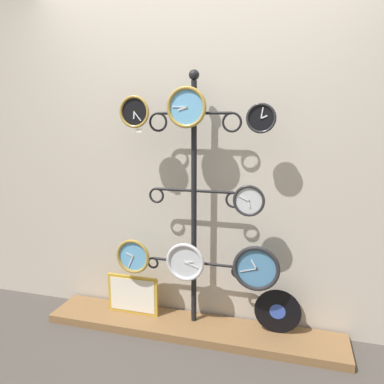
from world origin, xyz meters
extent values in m
plane|color=#47423D|center=(0.00, 0.00, 0.00)|extent=(12.00, 12.00, 0.00)
cube|color=#BCB2A3|center=(0.00, 0.57, 1.40)|extent=(4.40, 0.04, 2.80)
cube|color=brown|center=(0.00, 0.35, 0.03)|extent=(2.20, 0.36, 0.06)
cylinder|color=black|center=(0.00, 0.41, 0.01)|extent=(0.44, 0.44, 0.02)
cylinder|color=black|center=(0.00, 0.41, 0.91)|extent=(0.04, 0.04, 1.78)
sphere|color=black|center=(0.00, 0.41, 1.84)|extent=(0.07, 0.07, 0.07)
cylinder|color=black|center=(-0.13, 0.41, 1.59)|extent=(0.26, 0.02, 0.02)
torus|color=black|center=(-0.26, 0.41, 1.53)|extent=(0.14, 0.02, 0.14)
cylinder|color=black|center=(0.13, 0.41, 1.59)|extent=(0.26, 0.02, 0.02)
torus|color=black|center=(0.26, 0.41, 1.53)|extent=(0.14, 0.02, 0.14)
cylinder|color=black|center=(-0.14, 0.41, 1.05)|extent=(0.28, 0.02, 0.02)
torus|color=black|center=(-0.28, 0.41, 1.00)|extent=(0.12, 0.02, 0.12)
cylinder|color=black|center=(0.14, 0.41, 1.05)|extent=(0.28, 0.02, 0.02)
torus|color=black|center=(0.28, 0.41, 1.00)|extent=(0.12, 0.02, 0.12)
cylinder|color=black|center=(-0.16, 0.41, 0.52)|extent=(0.32, 0.02, 0.02)
torus|color=black|center=(-0.32, 0.41, 0.48)|extent=(0.09, 0.02, 0.09)
cylinder|color=black|center=(0.16, 0.41, 0.52)|extent=(0.32, 0.02, 0.02)
torus|color=black|center=(0.32, 0.41, 0.48)|extent=(0.09, 0.02, 0.09)
cylinder|color=black|center=(-0.39, 0.32, 1.60)|extent=(0.20, 0.02, 0.20)
torus|color=#A58438|center=(-0.39, 0.31, 1.60)|extent=(0.22, 0.02, 0.22)
cylinder|color=#A58438|center=(-0.39, 0.31, 1.60)|extent=(0.01, 0.01, 0.01)
cube|color=silver|center=(-0.39, 0.30, 1.57)|extent=(0.01, 0.00, 0.05)
cube|color=silver|center=(-0.37, 0.30, 1.57)|extent=(0.05, 0.00, 0.06)
cylinder|color=#60A8DB|center=(-0.03, 0.33, 1.62)|extent=(0.25, 0.02, 0.25)
torus|color=#A58438|center=(-0.03, 0.32, 1.62)|extent=(0.27, 0.02, 0.27)
cylinder|color=#A58438|center=(-0.03, 0.32, 1.62)|extent=(0.01, 0.01, 0.01)
cube|color=silver|center=(-0.06, 0.32, 1.62)|extent=(0.06, 0.00, 0.03)
cube|color=silver|center=(-0.08, 0.32, 1.63)|extent=(0.10, 0.00, 0.01)
cylinder|color=black|center=(0.46, 0.34, 1.55)|extent=(0.17, 0.02, 0.17)
torus|color=#262628|center=(0.46, 0.33, 1.55)|extent=(0.19, 0.02, 0.19)
cylinder|color=#262628|center=(0.46, 0.33, 1.55)|extent=(0.01, 0.01, 0.01)
cube|color=silver|center=(0.48, 0.33, 1.56)|extent=(0.04, 0.00, 0.02)
cube|color=silver|center=(0.46, 0.33, 1.59)|extent=(0.02, 0.00, 0.07)
cylinder|color=silver|center=(0.40, 0.33, 1.02)|extent=(0.19, 0.02, 0.19)
torus|color=#262628|center=(0.40, 0.32, 1.02)|extent=(0.21, 0.02, 0.21)
cylinder|color=#262628|center=(0.40, 0.32, 1.02)|extent=(0.01, 0.01, 0.01)
cube|color=silver|center=(0.40, 0.32, 1.00)|extent=(0.02, 0.00, 0.05)
cube|color=silver|center=(0.36, 0.32, 1.04)|extent=(0.07, 0.00, 0.04)
cylinder|color=#60A8DB|center=(-0.44, 0.33, 0.56)|extent=(0.24, 0.02, 0.24)
torus|color=#A58438|center=(-0.44, 0.31, 0.56)|extent=(0.26, 0.02, 0.26)
cylinder|color=#A58438|center=(-0.44, 0.31, 0.56)|extent=(0.01, 0.01, 0.01)
cube|color=silver|center=(-0.47, 0.31, 0.57)|extent=(0.06, 0.00, 0.03)
cube|color=silver|center=(-0.46, 0.31, 0.51)|extent=(0.04, 0.00, 0.09)
cylinder|color=silver|center=(-0.04, 0.34, 0.55)|extent=(0.26, 0.02, 0.26)
torus|color=silver|center=(-0.04, 0.32, 0.55)|extent=(0.28, 0.03, 0.28)
cylinder|color=silver|center=(-0.04, 0.32, 0.55)|extent=(0.02, 0.01, 0.02)
cube|color=silver|center=(-0.01, 0.32, 0.55)|extent=(0.06, 0.00, 0.02)
cube|color=silver|center=(0.01, 0.32, 0.53)|extent=(0.10, 0.00, 0.04)
cylinder|color=#4C84B2|center=(0.46, 0.34, 0.56)|extent=(0.29, 0.02, 0.29)
torus|color=#262628|center=(0.46, 0.32, 0.56)|extent=(0.32, 0.03, 0.32)
cylinder|color=#262628|center=(0.46, 0.32, 0.56)|extent=(0.02, 0.01, 0.02)
cube|color=silver|center=(0.44, 0.32, 0.59)|extent=(0.04, 0.00, 0.06)
cube|color=silver|center=(0.41, 0.32, 0.54)|extent=(0.11, 0.00, 0.04)
cylinder|color=black|center=(0.61, 0.41, 0.22)|extent=(0.32, 0.01, 0.32)
cylinder|color=#334FB2|center=(0.61, 0.40, 0.22)|extent=(0.11, 0.00, 0.11)
cube|color=gold|center=(-0.48, 0.38, 0.21)|extent=(0.41, 0.02, 0.31)
cube|color=white|center=(-0.48, 0.37, 0.21)|extent=(0.36, 0.00, 0.26)
cube|color=white|center=(-0.36, 0.31, 1.47)|extent=(0.04, 0.00, 0.03)
camera|label=1|loc=(0.69, -2.08, 1.54)|focal=35.00mm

